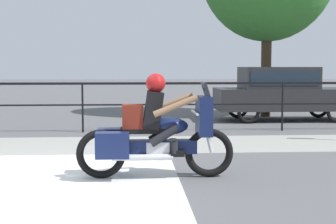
% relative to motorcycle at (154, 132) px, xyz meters
% --- Properties ---
extents(ground_plane, '(120.00, 120.00, 0.00)m').
position_rel_motorcycle_xyz_m(ground_plane, '(-1.58, -0.13, -0.68)').
color(ground_plane, '#565659').
extents(sidewalk_band, '(44.00, 2.40, 0.01)m').
position_rel_motorcycle_xyz_m(sidewalk_band, '(-1.58, 3.27, -0.68)').
color(sidewalk_band, '#99968E').
rests_on(sidewalk_band, ground).
extents(crosswalk_band, '(3.44, 6.00, 0.01)m').
position_rel_motorcycle_xyz_m(crosswalk_band, '(-1.35, -0.33, -0.68)').
color(crosswalk_band, silver).
rests_on(crosswalk_band, ground).
extents(fence_railing, '(36.00, 0.05, 1.26)m').
position_rel_motorcycle_xyz_m(fence_railing, '(-1.58, 5.41, 0.31)').
color(fence_railing, black).
rests_on(fence_railing, ground).
extents(motorcycle, '(2.34, 0.76, 1.55)m').
position_rel_motorcycle_xyz_m(motorcycle, '(0.00, 0.00, 0.00)').
color(motorcycle, black).
rests_on(motorcycle, ground).
extents(parked_car, '(4.26, 1.70, 1.64)m').
position_rel_motorcycle_xyz_m(parked_car, '(4.24, 7.89, 0.24)').
color(parked_car, '#232326').
rests_on(parked_car, ground).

